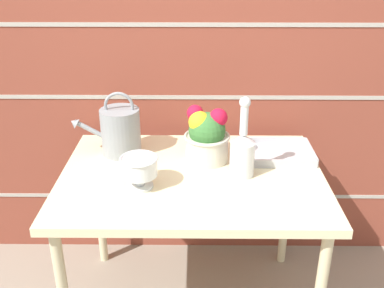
{
  "coord_description": "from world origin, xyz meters",
  "views": [
    {
      "loc": [
        0.02,
        -1.68,
        1.66
      ],
      "look_at": [
        0.0,
        0.04,
        0.86
      ],
      "focal_mm": 42.0,
      "sensor_mm": 36.0,
      "label": 1
    }
  ],
  "objects_px": {
    "watering_can": "(120,131)",
    "glass_decanter": "(243,151)",
    "flower_planter": "(206,136)",
    "crystal_pedestal_bowl": "(139,168)",
    "wire_tray": "(279,154)"
  },
  "relations": [
    {
      "from": "watering_can",
      "to": "glass_decanter",
      "type": "xyz_separation_m",
      "value": [
        0.54,
        -0.21,
        0.0
      ]
    },
    {
      "from": "flower_planter",
      "to": "watering_can",
      "type": "bearing_deg",
      "value": 169.92
    },
    {
      "from": "crystal_pedestal_bowl",
      "to": "watering_can",
      "type": "bearing_deg",
      "value": 111.41
    },
    {
      "from": "crystal_pedestal_bowl",
      "to": "glass_decanter",
      "type": "xyz_separation_m",
      "value": [
        0.42,
        0.11,
        0.03
      ]
    },
    {
      "from": "watering_can",
      "to": "glass_decanter",
      "type": "distance_m",
      "value": 0.58
    },
    {
      "from": "wire_tray",
      "to": "watering_can",
      "type": "bearing_deg",
      "value": 177.75
    },
    {
      "from": "watering_can",
      "to": "glass_decanter",
      "type": "relative_size",
      "value": 0.93
    },
    {
      "from": "crystal_pedestal_bowl",
      "to": "glass_decanter",
      "type": "relative_size",
      "value": 0.44
    },
    {
      "from": "crystal_pedestal_bowl",
      "to": "wire_tray",
      "type": "height_order",
      "value": "crystal_pedestal_bowl"
    },
    {
      "from": "wire_tray",
      "to": "flower_planter",
      "type": "bearing_deg",
      "value": -172.99
    },
    {
      "from": "watering_can",
      "to": "flower_planter",
      "type": "relative_size",
      "value": 1.28
    },
    {
      "from": "watering_can",
      "to": "crystal_pedestal_bowl",
      "type": "bearing_deg",
      "value": -68.59
    },
    {
      "from": "watering_can",
      "to": "wire_tray",
      "type": "xyz_separation_m",
      "value": [
        0.73,
        -0.03,
        -0.1
      ]
    },
    {
      "from": "glass_decanter",
      "to": "wire_tray",
      "type": "bearing_deg",
      "value": 43.54
    },
    {
      "from": "watering_can",
      "to": "wire_tray",
      "type": "bearing_deg",
      "value": -2.25
    }
  ]
}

